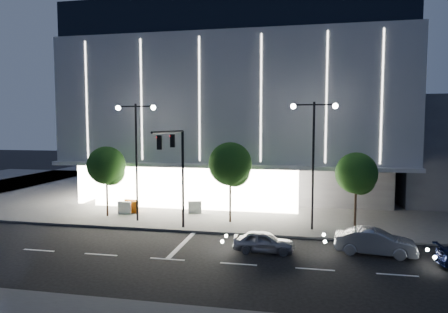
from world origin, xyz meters
TOP-DOWN VIEW (x-y plane):
  - ground at (0.00, 0.00)m, footprint 160.00×160.00m
  - sidewalk_museum at (5.00, 24.00)m, footprint 70.00×40.00m
  - museum at (2.98, 22.31)m, footprint 30.00×25.80m
  - traffic_mast at (1.00, 3.34)m, footprint 0.33×5.89m
  - street_lamp_west at (-3.00, 6.00)m, footprint 3.16×0.36m
  - street_lamp_east at (10.00, 6.00)m, footprint 3.16×0.36m
  - tree_left at (-5.97, 7.02)m, footprint 3.02×3.02m
  - tree_mid at (4.03, 7.02)m, footprint 3.25×3.25m
  - tree_right at (13.03, 7.02)m, footprint 2.91×2.91m
  - car_lead at (7.13, 0.79)m, footprint 3.62×1.47m
  - car_second at (13.43, 1.61)m, footprint 4.61×2.11m
  - barrier_a at (-4.47, 8.37)m, footprint 1.13×0.49m
  - barrier_b at (-5.00, 8.00)m, footprint 1.10×0.26m
  - barrier_c at (-4.86, 8.89)m, footprint 1.13×0.43m
  - barrier_d at (0.62, 9.27)m, footprint 1.13×0.52m

SIDE VIEW (x-z plane):
  - ground at x=0.00m, z-range 0.00..0.00m
  - sidewalk_museum at x=5.00m, z-range 0.00..0.15m
  - car_lead at x=7.13m, z-range 0.00..1.23m
  - barrier_a at x=-4.47m, z-range 0.15..1.15m
  - barrier_b at x=-5.00m, z-range 0.15..1.15m
  - barrier_c at x=-4.86m, z-range 0.15..1.15m
  - barrier_d at x=0.62m, z-range 0.15..1.15m
  - car_second at x=13.43m, z-range 0.00..1.47m
  - tree_right at x=13.03m, z-range 1.13..6.64m
  - tree_left at x=-5.97m, z-range 1.17..6.90m
  - tree_mid at x=4.03m, z-range 1.26..7.41m
  - traffic_mast at x=1.00m, z-range 1.49..8.56m
  - street_lamp_west at x=-3.00m, z-range 1.46..10.46m
  - street_lamp_east at x=10.00m, z-range 1.46..10.46m
  - museum at x=2.98m, z-range 0.27..18.27m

